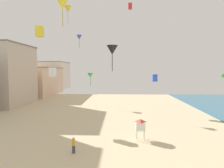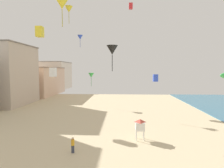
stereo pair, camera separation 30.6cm
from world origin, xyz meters
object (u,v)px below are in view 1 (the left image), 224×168
kite_flyer (74,144)px  kite_white_box (53,72)px  kite_blue_box (155,78)px  kite_red_box (130,6)px  kite_green_delta (90,75)px  kite_blue_delta (79,37)px  kite_black_delta (112,50)px  kite_yellow_delta (68,9)px  kite_yellow_delta_2 (62,4)px  kite_yellow_box (40,32)px  lifeguard_stand (140,125)px

kite_flyer → kite_white_box: size_ratio=1.16×
kite_blue_box → kite_red_box: (-5.01, -0.11, 13.94)m
kite_green_delta → kite_red_box: bearing=-37.3°
kite_blue_delta → kite_black_delta: bearing=-63.3°
kite_blue_box → kite_red_box: size_ratio=1.28×
kite_white_box → kite_black_delta: bearing=-15.7°
kite_flyer → kite_yellow_delta: kite_yellow_delta is taller
kite_black_delta → kite_yellow_delta: bearing=122.7°
kite_yellow_delta_2 → kite_blue_box: bearing=50.6°
kite_yellow_box → kite_red_box: kite_red_box is taller
kite_blue_box → kite_red_box: 14.82m
kite_red_box → lifeguard_stand: bearing=-87.9°
kite_white_box → kite_black_delta: size_ratio=0.40×
kite_yellow_box → kite_blue_box: 23.27m
kite_white_box → kite_black_delta: (9.48, -2.67, 3.10)m
kite_yellow_delta → kite_green_delta: bearing=14.8°
kite_red_box → kite_blue_delta: (-11.08, 4.88, -5.04)m
kite_white_box → kite_green_delta: (3.58, 15.26, -0.91)m
kite_green_delta → kite_blue_box: bearing=-25.7°
kite_yellow_delta → kite_yellow_delta_2: 23.32m
lifeguard_stand → kite_red_box: size_ratio=2.28×
kite_yellow_delta → kite_yellow_box: 22.50m
kite_yellow_delta_2 → kite_red_box: kite_red_box is taller
lifeguard_stand → kite_blue_delta: kite_blue_delta is taller
lifeguard_stand → kite_green_delta: (-9.49, 21.76, 5.43)m
kite_yellow_delta_2 → kite_blue_delta: (-2.66, 21.11, -0.01)m
kite_green_delta → kite_blue_delta: 9.05m
kite_red_box → kite_blue_delta: bearing=156.3°
kite_yellow_delta → kite_green_delta: kite_yellow_delta is taller
kite_blue_box → kite_green_delta: 15.49m
kite_red_box → kite_black_delta: kite_red_box is taller
kite_blue_box → kite_green_delta: bearing=154.3°
kite_flyer → kite_yellow_box: 13.80m
kite_flyer → kite_yellow_delta_2: kite_yellow_delta_2 is taller
kite_flyer → kite_white_box: bearing=-119.0°
kite_blue_delta → kite_black_delta: 18.47m
kite_yellow_box → kite_white_box: size_ratio=0.88×
kite_white_box → kite_yellow_delta: bearing=94.9°
lifeguard_stand → kite_yellow_delta: (-14.28, 20.50, 20.38)m
kite_blue_delta → kite_white_box: bearing=-96.2°
kite_green_delta → lifeguard_stand: bearing=-66.4°
kite_white_box → kite_black_delta: kite_black_delta is taller
kite_flyer → kite_blue_delta: kite_blue_delta is taller
kite_flyer → kite_blue_box: size_ratio=1.15×
kite_green_delta → kite_yellow_delta: bearing=-165.2°
kite_blue_box → kite_blue_delta: size_ratio=0.52×
lifeguard_stand → kite_blue_delta: 26.91m
kite_blue_delta → kite_yellow_delta: bearing=165.6°
lifeguard_stand → kite_blue_box: size_ratio=1.79×
kite_black_delta → kite_yellow_delta_2: bearing=-136.4°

